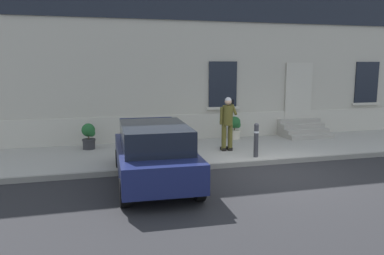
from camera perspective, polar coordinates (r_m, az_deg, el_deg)
name	(u,v)px	position (r m, az deg, el deg)	size (l,w,h in m)	color
ground_plane	(272,174)	(10.53, 11.98, -6.87)	(80.00, 80.00, 0.00)	#232326
sidewalk	(234,149)	(12.98, 6.40, -3.31)	(24.00, 3.60, 0.15)	#99968E
curb_edge	(258,163)	(11.32, 9.84, -5.26)	(24.00, 0.12, 0.15)	gray
building_facade	(213,44)	(15.04, 3.15, 12.46)	(24.00, 1.52, 7.50)	#B2AD9E
entrance_stoop	(303,130)	(15.58, 16.29, -0.33)	(1.79, 1.28, 0.64)	#9E998E
hatchback_car_navy	(154,153)	(9.32, -5.73, -3.80)	(1.91, 4.13, 1.50)	#161E4C
bollard_near_person	(256,139)	(11.59, 9.63, -1.68)	(0.15, 0.15, 1.04)	#333338
person_on_phone	(227,120)	(12.25, 5.35, 1.08)	(0.51, 0.46, 1.75)	#514C1E
planter_charcoal	(89,136)	(13.00, -15.26, -1.17)	(0.44, 0.44, 0.86)	#2D2D30
planter_terracotta	(167,132)	(13.29, -3.74, -0.64)	(0.44, 0.44, 0.86)	#B25B38
planter_cream	(235,127)	(14.34, 6.46, 0.05)	(0.44, 0.44, 0.86)	beige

